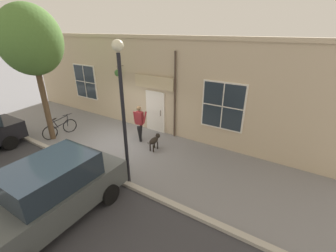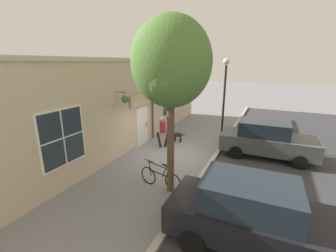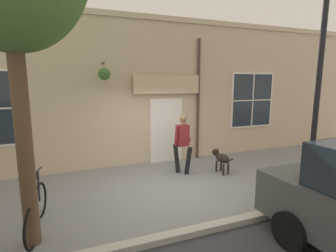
# 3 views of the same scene
# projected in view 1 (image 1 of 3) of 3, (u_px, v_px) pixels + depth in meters

# --- Properties ---
(ground_plane) EXTENTS (90.00, 90.00, 0.00)m
(ground_plane) POSITION_uv_depth(u_px,v_px,m) (116.00, 144.00, 10.38)
(ground_plane) COLOR gray
(storefront_facade) EXTENTS (0.95, 18.00, 4.63)m
(storefront_facade) POSITION_uv_depth(u_px,v_px,m) (145.00, 84.00, 11.26)
(storefront_facade) COLOR #C6B293
(storefront_facade) RESTS_ON ground_plane
(pedestrian_walking) EXTENTS (0.66, 0.55, 1.71)m
(pedestrian_walking) POSITION_uv_depth(u_px,v_px,m) (140.00, 120.00, 10.31)
(pedestrian_walking) COLOR black
(pedestrian_walking) RESTS_ON ground_plane
(dog_on_leash) EXTENTS (0.97, 0.31, 0.67)m
(dog_on_leash) POSITION_uv_depth(u_px,v_px,m) (155.00, 140.00, 9.74)
(dog_on_leash) COLOR black
(dog_on_leash) RESTS_ON ground_plane
(street_tree_by_curb) EXTENTS (2.55, 2.30, 5.85)m
(street_tree_by_curb) POSITION_uv_depth(u_px,v_px,m) (30.00, 43.00, 9.15)
(street_tree_by_curb) COLOR brown
(street_tree_by_curb) RESTS_ON ground_plane
(leaning_bicycle) EXTENTS (1.74, 0.24, 1.00)m
(leaning_bicycle) POSITION_uv_depth(u_px,v_px,m) (60.00, 128.00, 11.04)
(leaning_bicycle) COLOR black
(leaning_bicycle) RESTS_ON ground_plane
(parked_car_mid_block) EXTENTS (4.34, 2.01, 1.75)m
(parked_car_mid_block) POSITION_uv_depth(u_px,v_px,m) (49.00, 193.00, 5.95)
(parked_car_mid_block) COLOR #474C4C
(parked_car_mid_block) RESTS_ON ground_plane
(street_lamp) EXTENTS (0.32, 0.32, 4.64)m
(street_lamp) POSITION_uv_depth(u_px,v_px,m) (122.00, 98.00, 6.51)
(street_lamp) COLOR black
(street_lamp) RESTS_ON ground_plane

